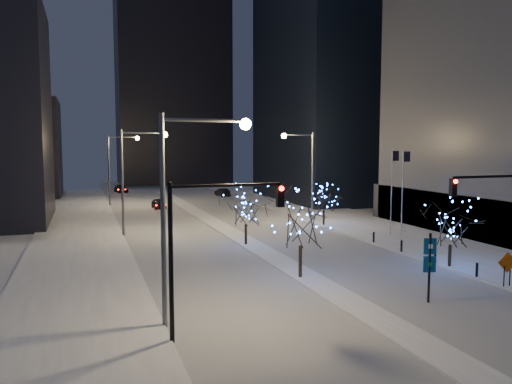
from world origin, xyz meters
name	(u,v)px	position (x,y,z in m)	size (l,w,h in m)	color
ground	(373,317)	(0.00, 0.00, 0.00)	(160.00, 160.00, 0.00)	white
road	(207,219)	(0.00, 35.00, 0.01)	(20.00, 130.00, 0.02)	#B0B5BF
median	(218,225)	(0.00, 30.00, 0.07)	(2.00, 80.00, 0.15)	white
east_sidewalk	(394,232)	(15.00, 20.00, 0.07)	(10.00, 90.00, 0.15)	white
west_sidewalk	(78,254)	(-14.00, 20.00, 0.07)	(8.00, 90.00, 0.15)	white
filler_west_far	(1,149)	(-26.00, 70.00, 8.00)	(18.00, 16.00, 16.00)	black
horizon_block	(172,89)	(6.00, 92.00, 21.00)	(24.00, 14.00, 42.00)	black
street_lamp_w_near	(186,189)	(-8.94, 2.00, 6.50)	(4.40, 0.56, 10.00)	#595E66
street_lamp_w_mid	(134,167)	(-8.94, 27.00, 6.50)	(4.40, 0.56, 10.00)	#595E66
street_lamp_w_far	(116,160)	(-8.94, 52.00, 6.50)	(4.40, 0.56, 10.00)	#595E66
street_lamp_east	(305,164)	(10.08, 30.00, 6.45)	(3.90, 0.56, 10.00)	#595E66
traffic_signal_west	(206,233)	(-8.44, 0.00, 4.76)	(5.26, 0.43, 7.00)	black
traffic_signal_east	(502,212)	(8.94, 1.00, 4.76)	(5.26, 0.43, 7.00)	black
flagpoles	(398,187)	(13.37, 17.25, 4.80)	(1.35, 2.60, 8.00)	silver
bollards	(417,251)	(10.20, 10.00, 0.60)	(0.16, 12.16, 0.90)	black
car_near	(159,204)	(-3.91, 46.59, 0.67)	(1.58, 3.92, 1.34)	black
car_mid	(222,192)	(8.61, 59.83, 0.65)	(1.37, 3.92, 1.29)	black
car_far	(121,189)	(-7.04, 72.19, 0.65)	(1.83, 4.49, 1.30)	black
holiday_tree_median_near	(301,219)	(-0.50, 7.67, 3.86)	(5.34, 5.34, 5.73)	black
holiday_tree_median_far	(246,207)	(-0.50, 18.93, 3.35)	(4.52, 4.52, 5.01)	black
holiday_tree_plaza_near	(451,224)	(10.50, 6.87, 3.10)	(4.54, 4.54, 4.69)	black
holiday_tree_plaza_far	(324,199)	(10.50, 26.10, 2.92)	(4.34, 4.34, 4.28)	black
wayfinding_sign	(430,260)	(4.12, 1.00, 2.35)	(0.67, 0.29, 3.83)	black
construction_sign	(507,266)	(10.30, 1.70, 1.40)	(1.24, 0.29, 2.07)	black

